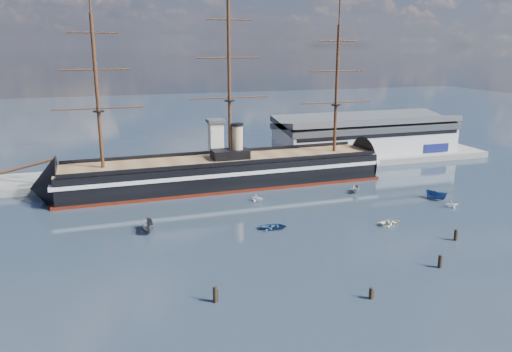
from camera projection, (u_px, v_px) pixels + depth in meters
name	position (u px, v px, depth m)	size (l,w,h in m)	color
ground	(237.00, 208.00, 121.13)	(600.00, 600.00, 0.00)	#273542
quay	(236.00, 171.00, 157.24)	(180.00, 18.00, 2.00)	slate
warehouse	(365.00, 135.00, 173.32)	(63.00, 21.00, 11.60)	#B7BABC
quay_tower	(216.00, 143.00, 149.90)	(5.00, 5.00, 15.00)	silver
warship	(217.00, 172.00, 138.54)	(112.98, 17.41, 53.94)	black
motorboat_a	(149.00, 232.00, 105.61)	(7.34, 2.69, 2.94)	slate
motorboat_b	(273.00, 229.00, 107.17)	(3.63, 1.45, 1.69)	#2D4E76
motorboat_c	(356.00, 193.00, 133.72)	(5.39, 1.98, 2.16)	gray
motorboat_d	(257.00, 201.00, 126.50)	(5.50, 2.38, 2.02)	white
motorboat_e	(390.00, 225.00, 109.63)	(3.20, 1.28, 1.50)	silver
motorboat_f	(436.00, 199.00, 127.86)	(6.75, 2.47, 2.70)	navy
motorboat_g	(452.00, 207.00, 121.68)	(5.02, 2.17, 1.84)	white
piling_near_left	(215.00, 302.00, 76.61)	(0.64, 0.64, 3.32)	black
piling_near_mid	(371.00, 299.00, 77.67)	(0.64, 0.64, 2.59)	black
piling_near_right	(439.00, 268.00, 88.51)	(0.64, 0.64, 3.12)	black
piling_far_right	(455.00, 240.00, 100.95)	(0.64, 0.64, 3.01)	black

